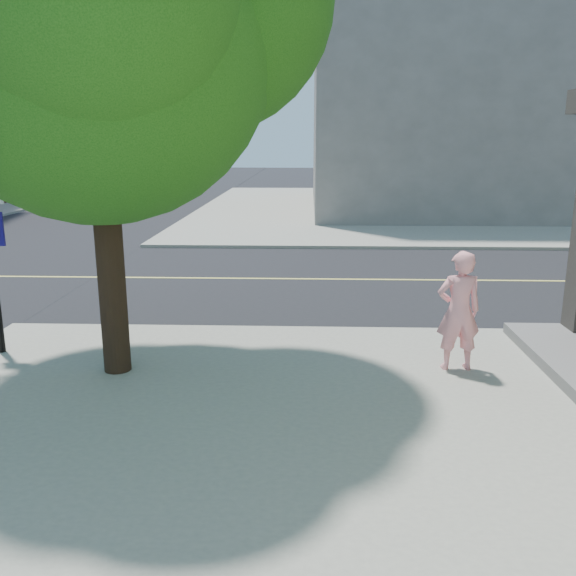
{
  "coord_description": "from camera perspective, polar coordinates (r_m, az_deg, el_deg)",
  "views": [
    {
      "loc": [
        4.78,
        -10.95,
        3.6
      ],
      "look_at": [
        4.44,
        -1.7,
        1.3
      ],
      "focal_mm": 37.29,
      "sensor_mm": 36.0,
      "label": 1
    }
  ],
  "objects": [
    {
      "name": "road_ew",
      "position": [
        16.56,
        -14.74,
        0.96
      ],
      "size": [
        140.0,
        9.0,
        0.01
      ],
      "primitive_type": "cube",
      "color": "black",
      "rests_on": "ground"
    },
    {
      "name": "ground",
      "position": [
        12.47,
        -20.59,
        -3.74
      ],
      "size": [
        140.0,
        140.0,
        0.0
      ],
      "primitive_type": "plane",
      "color": "black",
      "rests_on": "ground"
    },
    {
      "name": "sidewalk_ne",
      "position": [
        33.78,
        17.17,
        7.32
      ],
      "size": [
        29.0,
        25.0,
        0.12
      ],
      "primitive_type": "cube",
      "color": "gray",
      "rests_on": "ground"
    },
    {
      "name": "man_on_phone",
      "position": [
        9.51,
        15.96,
        -2.12
      ],
      "size": [
        0.72,
        0.51,
        1.87
      ],
      "primitive_type": "imported",
      "rotation": [
        0.0,
        0.0,
        3.23
      ],
      "color": "pink",
      "rests_on": "sidewalk_se"
    },
    {
      "name": "filler_ne",
      "position": [
        34.39,
        18.69,
        19.13
      ],
      "size": [
        18.0,
        16.0,
        14.0
      ],
      "primitive_type": "cube",
      "color": "slate",
      "rests_on": "sidewalk_ne"
    }
  ]
}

